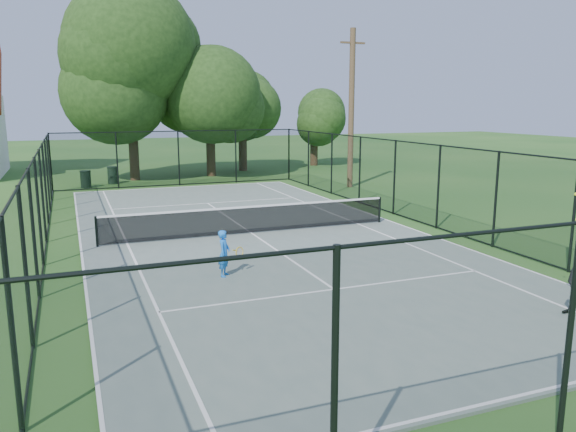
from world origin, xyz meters
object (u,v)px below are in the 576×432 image
object	(u,v)px
trash_bin_left	(86,179)
player_blue	(224,253)
trash_bin_right	(113,175)
utility_pole	(351,108)
tennis_net	(251,218)

from	to	relation	value
trash_bin_left	player_blue	world-z (taller)	player_blue
trash_bin_left	player_blue	xyz separation A→B (m)	(2.73, -18.25, 0.19)
player_blue	trash_bin_right	bearing A→B (deg)	93.72
trash_bin_left	trash_bin_right	world-z (taller)	trash_bin_right
trash_bin_left	player_blue	size ratio (longest dim) A/B	0.78
utility_pole	trash_bin_right	bearing A→B (deg)	153.23
trash_bin_left	utility_pole	bearing A→B (deg)	-20.04
utility_pole	tennis_net	bearing A→B (deg)	-133.25
tennis_net	player_blue	distance (m)	4.89
tennis_net	trash_bin_left	xyz separation A→B (m)	(-4.85, 13.86, -0.11)
trash_bin_right	utility_pole	size ratio (longest dim) A/B	0.12
trash_bin_left	trash_bin_right	size ratio (longest dim) A/B	0.95
tennis_net	trash_bin_left	distance (m)	14.68
tennis_net	trash_bin_right	distance (m)	15.36
trash_bin_right	trash_bin_left	bearing A→B (deg)	-142.52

